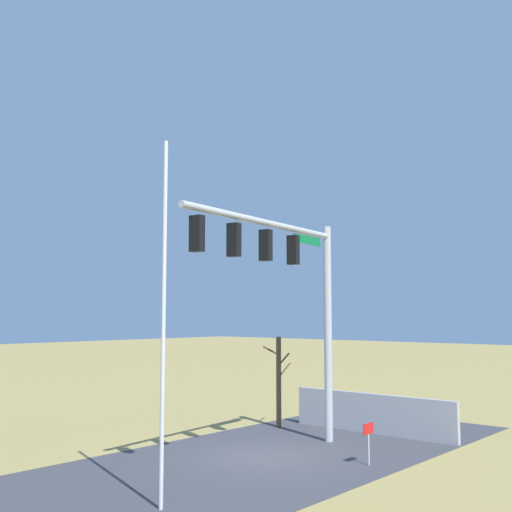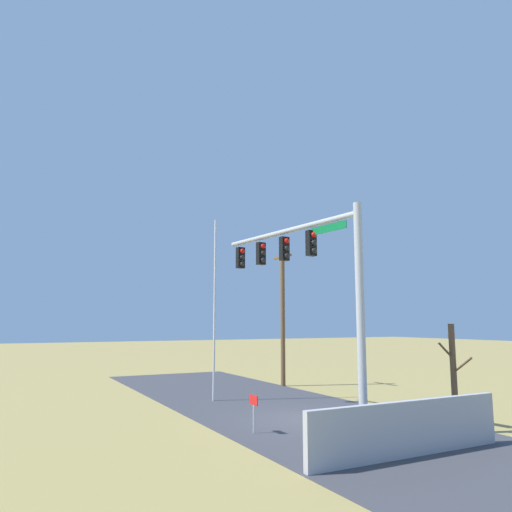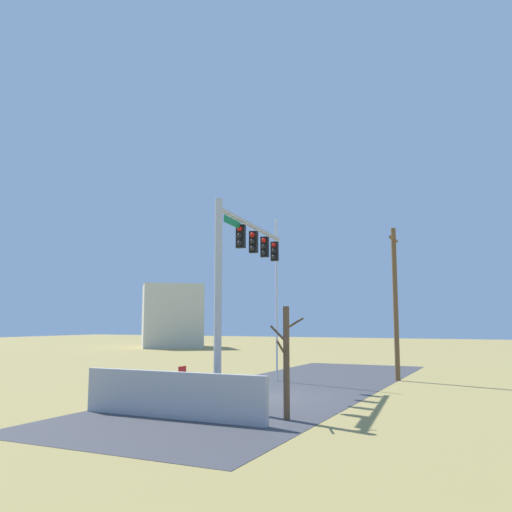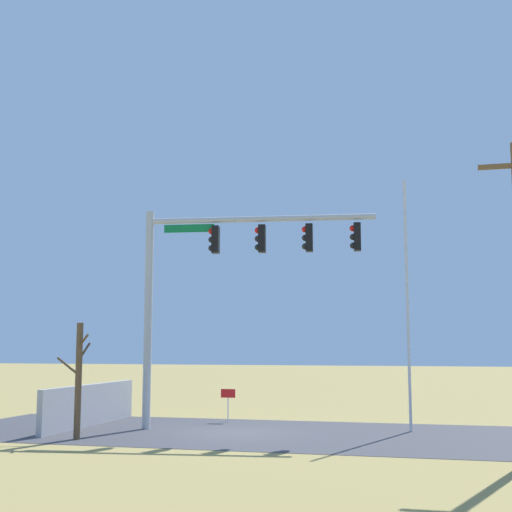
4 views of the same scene
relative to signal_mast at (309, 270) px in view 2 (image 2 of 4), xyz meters
The scene contains 9 objects.
ground_plane 5.58m from the signal_mast, 146.77° to the left, with size 160.00×160.00×0.00m, color #9E894C.
road_surface 7.26m from the signal_mast, behind, with size 28.00×8.00×0.01m, color #3D3D42.
sidewalk_corner 6.54m from the signal_mast, ahead, with size 6.00×6.00×0.01m, color #B7B5AD.
retaining_fence 6.78m from the signal_mast, ahead, with size 0.20×6.71×1.47m, color #A8A8AD.
signal_mast is the anchor object (origin of this frame).
flagpole 6.57m from the signal_mast, 169.71° to the right, with size 0.10×0.10×8.55m, color silver.
utility_pole 10.45m from the signal_mast, 154.77° to the left, with size 1.90×0.26×8.06m.
bare_tree 6.07m from the signal_mast, 43.90° to the left, with size 1.27×1.02×3.55m.
open_sign 5.28m from the signal_mast, 81.05° to the right, with size 0.56×0.04×1.22m.
Camera 2 is at (15.58, -10.48, 3.58)m, focal length 33.70 mm.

